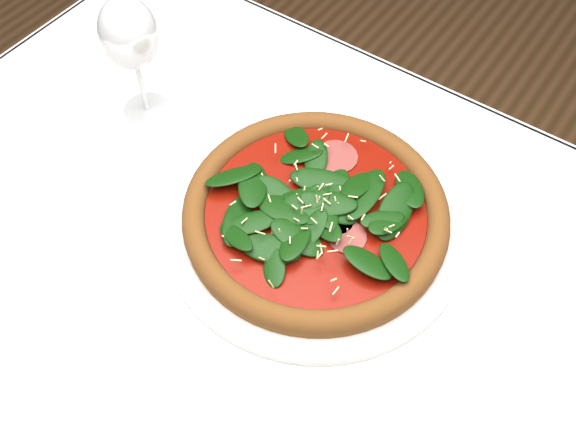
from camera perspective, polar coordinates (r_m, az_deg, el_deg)
The scene contains 4 objects.
dining_table at distance 0.88m, azimuth -0.04°, elevation -8.18°, with size 1.21×0.81×0.75m.
plate at distance 0.82m, azimuth 2.43°, elevation -0.35°, with size 0.39×0.39×0.02m.
pizza at distance 0.81m, azimuth 2.48°, elevation 0.56°, with size 0.37×0.37×0.04m.
wine_glass at distance 0.90m, azimuth -13.92°, elevation 15.23°, with size 0.08×0.08×0.19m.
Camera 1 is at (0.23, -0.33, 1.43)m, focal length 40.00 mm.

